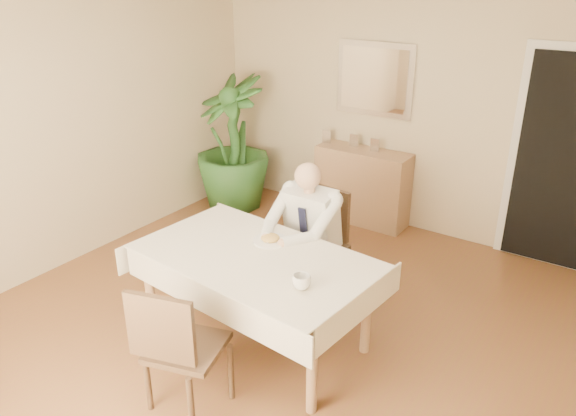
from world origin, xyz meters
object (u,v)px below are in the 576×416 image
Objects in this scene: seated_man at (301,233)px; chair_near at (177,345)px; sideboard at (362,186)px; coffee_mug at (301,282)px; chair_far at (319,237)px; dining_table at (255,266)px; potted_palm at (232,143)px.

chair_near is at bearing -88.58° from seated_man.
seated_man reaches higher than sideboard.
chair_near is 1.44m from seated_man.
chair_far is at bearing 115.66° from coffee_mug.
sideboard is at bearing 80.81° from chair_near.
chair_far is (-0.00, 0.89, -0.13)m from dining_table.
sideboard is at bearing 109.13° from coffee_mug.
seated_man is at bearing -36.72° from potted_palm.
dining_table is 0.90m from chair_far.
sideboard is (-0.39, 2.42, -0.26)m from dining_table.
coffee_mug is 0.12× the size of sideboard.
dining_table is at bearing -80.89° from sideboard.
coffee_mug is at bearing 37.23° from chair_near.
chair_far is at bearing 74.56° from chair_near.
chair_near is at bearing -81.95° from chair_far.
seated_man is at bearing 123.50° from coffee_mug.
potted_palm is at bearing 137.97° from dining_table.
dining_table is 0.56m from coffee_mug.
chair_near is at bearing -82.62° from dining_table.
chair_near is 7.64× the size of coffee_mug.
coffee_mug is 3.16m from potted_palm.
seated_man is 10.31× the size of coffee_mug.
sideboard is (-0.90, 2.60, -0.39)m from coffee_mug.
seated_man is 0.94m from coffee_mug.
sideboard is 1.55m from potted_palm.
chair_far is 1.59m from sideboard.
dining_table is at bearing 160.42° from coffee_mug.
dining_table is 1.45× the size of seated_man.
chair_far is 0.62× the size of potted_palm.
potted_palm reaches higher than sideboard.
sideboard is (-0.39, 1.83, -0.28)m from seated_man.
chair_far reaches higher than coffee_mug.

